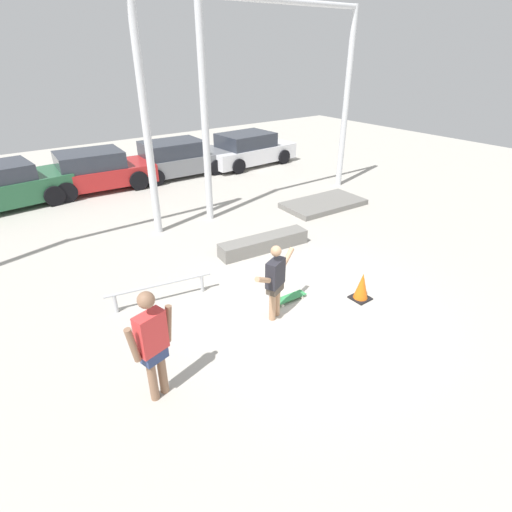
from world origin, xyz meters
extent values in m
plane|color=#B2ADA3|center=(0.00, 0.00, 0.00)|extent=(36.00, 36.00, 0.00)
cylinder|color=tan|center=(-0.80, 0.10, 0.35)|extent=(0.12, 0.12, 0.71)
cylinder|color=tan|center=(-0.64, 0.16, 0.35)|extent=(0.12, 0.12, 0.71)
cube|color=#4C4238|center=(-0.72, 0.13, 0.65)|extent=(0.40, 0.31, 0.16)
cube|color=#26262D|center=(-0.72, 0.13, 0.96)|extent=(0.46, 0.35, 0.51)
sphere|color=tan|center=(-0.72, 0.13, 1.41)|extent=(0.20, 0.20, 0.20)
cylinder|color=tan|center=(-1.14, -0.05, 1.05)|extent=(0.45, 0.26, 0.32)
cylinder|color=tan|center=(-0.30, 0.31, 1.05)|extent=(0.45, 0.26, 0.32)
cube|color=#338C4C|center=(-0.13, 0.38, 0.07)|extent=(0.75, 0.24, 0.01)
cylinder|color=silver|center=(0.13, 0.48, 0.03)|extent=(0.06, 0.03, 0.05)
cylinder|color=silver|center=(0.12, 0.27, 0.03)|extent=(0.06, 0.03, 0.05)
cylinder|color=silver|center=(-0.38, 0.50, 0.03)|extent=(0.06, 0.03, 0.05)
cylinder|color=silver|center=(-0.39, 0.29, 0.03)|extent=(0.06, 0.03, 0.05)
cube|color=slate|center=(0.84, 2.51, 0.18)|extent=(2.42, 0.73, 0.36)
cube|color=slate|center=(4.30, 3.86, 0.08)|extent=(2.70, 1.52, 0.17)
cylinder|color=#B7BABF|center=(-2.24, 1.90, 0.39)|extent=(2.10, 0.46, 0.06)
cylinder|color=#B7BABF|center=(-3.09, 2.06, 0.20)|extent=(0.07, 0.07, 0.39)
cylinder|color=#B7BABF|center=(-1.38, 1.73, 0.20)|extent=(0.07, 0.07, 0.39)
cylinder|color=silver|center=(-0.83, 5.15, 2.88)|extent=(0.20, 0.20, 5.76)
cylinder|color=silver|center=(0.83, 5.15, 2.88)|extent=(0.20, 0.20, 5.76)
cylinder|color=silver|center=(6.36, 5.15, 2.88)|extent=(0.20, 0.20, 5.76)
cylinder|color=silver|center=(3.59, 5.15, 5.68)|extent=(5.53, 0.16, 0.16)
cube|color=#28603D|center=(-3.95, 9.84, 0.54)|extent=(4.11, 2.16, 0.72)
cylinder|color=black|center=(-2.82, 10.83, 0.32)|extent=(0.67, 0.28, 0.65)
cylinder|color=black|center=(-2.65, 9.09, 0.32)|extent=(0.67, 0.28, 0.65)
cube|color=red|center=(-0.98, 9.97, 0.50)|extent=(4.01, 2.03, 0.62)
cube|color=#2D333D|center=(-1.14, 9.98, 1.09)|extent=(2.25, 1.78, 0.56)
cylinder|color=black|center=(0.28, 10.76, 0.34)|extent=(0.69, 0.26, 0.68)
cylinder|color=black|center=(0.17, 9.02, 0.34)|extent=(0.69, 0.26, 0.68)
cylinder|color=black|center=(-2.13, 10.92, 0.34)|extent=(0.69, 0.26, 0.68)
cylinder|color=black|center=(-2.25, 9.17, 0.34)|extent=(0.69, 0.26, 0.68)
cube|color=slate|center=(2.16, 9.90, 0.48)|extent=(4.15, 1.87, 0.63)
cube|color=#2D333D|center=(1.99, 9.90, 1.08)|extent=(2.30, 1.68, 0.55)
cylinder|color=black|center=(3.45, 10.72, 0.30)|extent=(0.61, 0.24, 0.61)
cylinder|color=black|center=(3.40, 9.00, 0.30)|extent=(0.61, 0.24, 0.61)
cylinder|color=black|center=(0.91, 10.79, 0.30)|extent=(0.61, 0.24, 0.61)
cylinder|color=black|center=(0.86, 9.08, 0.30)|extent=(0.61, 0.24, 0.61)
cube|color=white|center=(5.39, 9.54, 0.48)|extent=(4.10, 1.98, 0.63)
cube|color=#2D333D|center=(5.23, 9.53, 1.07)|extent=(2.29, 1.75, 0.56)
cylinder|color=black|center=(6.59, 10.47, 0.31)|extent=(0.62, 0.25, 0.61)
cylinder|color=black|center=(6.68, 8.74, 0.31)|extent=(0.62, 0.25, 0.61)
cylinder|color=black|center=(4.10, 10.34, 0.31)|extent=(0.62, 0.25, 0.61)
cylinder|color=black|center=(4.19, 8.61, 0.31)|extent=(0.62, 0.25, 0.61)
cylinder|color=#8C664C|center=(-3.21, -0.35, 0.42)|extent=(0.13, 0.13, 0.84)
cylinder|color=#8C664C|center=(-3.38, -0.40, 0.42)|extent=(0.13, 0.13, 0.84)
cube|color=navy|center=(-3.29, -0.37, 0.77)|extent=(0.39, 0.28, 0.19)
cube|color=#DB3838|center=(-3.29, -0.37, 1.15)|extent=(0.45, 0.31, 0.61)
sphere|color=#8C664C|center=(-3.29, -0.37, 1.68)|extent=(0.23, 0.23, 0.23)
cylinder|color=#8C664C|center=(-3.01, -0.30, 1.13)|extent=(0.19, 0.14, 0.57)
cylinder|color=#8C664C|center=(-3.58, -0.45, 1.13)|extent=(0.19, 0.14, 0.57)
cube|color=black|center=(1.08, -0.43, 0.01)|extent=(0.37, 0.37, 0.03)
cone|color=orange|center=(1.08, -0.43, 0.31)|extent=(0.29, 0.29, 0.56)
camera|label=1|loc=(-4.69, -4.66, 4.57)|focal=28.00mm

